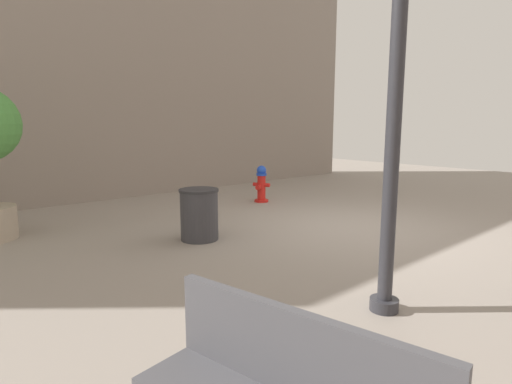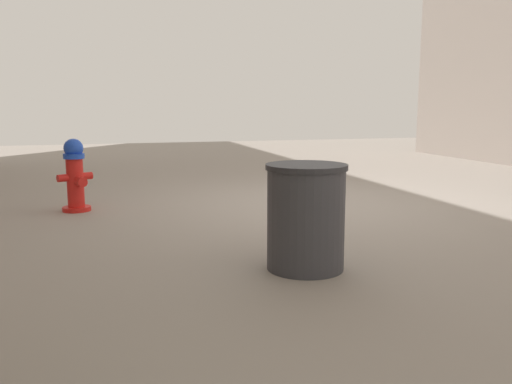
# 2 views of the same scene
# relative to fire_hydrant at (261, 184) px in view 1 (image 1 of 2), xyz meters

# --- Properties ---
(ground_plane) EXTENTS (23.40, 23.40, 0.00)m
(ground_plane) POSITION_rel_fire_hydrant_xyz_m (-2.90, 0.40, -0.43)
(ground_plane) COLOR gray
(building_facade_right) EXTENTS (0.70, 18.00, 8.66)m
(building_facade_right) POSITION_rel_fire_hydrant_xyz_m (2.99, 3.10, 3.90)
(building_facade_right) COLOR gray
(building_facade_right) RESTS_ON ground_plane
(fire_hydrant) EXTENTS (0.41, 0.40, 0.86)m
(fire_hydrant) POSITION_rel_fire_hydrant_xyz_m (0.00, 0.00, 0.00)
(fire_hydrant) COLOR red
(fire_hydrant) RESTS_ON ground_plane
(street_lamp) EXTENTS (0.36, 0.36, 4.58)m
(street_lamp) POSITION_rel_fire_hydrant_xyz_m (-5.12, 2.91, 2.37)
(street_lamp) COLOR #2D2D33
(street_lamp) RESTS_ON ground_plane
(trash_bin) EXTENTS (0.62, 0.62, 0.81)m
(trash_bin) POSITION_rel_fire_hydrant_xyz_m (-1.78, 2.89, -0.02)
(trash_bin) COLOR #38383D
(trash_bin) RESTS_ON ground_plane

